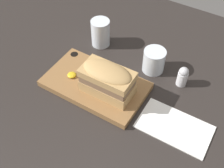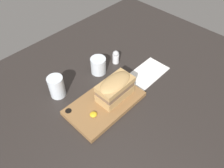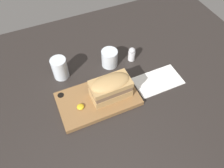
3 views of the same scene
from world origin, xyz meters
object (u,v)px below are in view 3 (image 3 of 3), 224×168
object	(u,v)px
serving_board	(97,98)
water_glass	(60,69)
sandwich	(110,87)
wine_glass	(110,59)
napkin	(158,81)
salt_shaker	(132,54)

from	to	relation	value
serving_board	water_glass	distance (cm)	21.96
sandwich	wine_glass	world-z (taller)	sandwich
wine_glass	napkin	bearing A→B (deg)	-48.89
salt_shaker	sandwich	bearing A→B (deg)	-137.58
serving_board	sandwich	xyz separation A→B (cm)	(5.24, -1.45, 6.69)
water_glass	wine_glass	bearing A→B (deg)	-5.43
sandwich	water_glass	bearing A→B (deg)	127.26
serving_board	napkin	bearing A→B (deg)	-3.08
napkin	salt_shaker	bearing A→B (deg)	106.19
water_glass	salt_shaker	size ratio (longest dim) A/B	1.40
napkin	salt_shaker	size ratio (longest dim) A/B	2.91
wine_glass	serving_board	bearing A→B (deg)	-127.16
salt_shaker	wine_glass	bearing A→B (deg)	173.43
napkin	sandwich	bearing A→B (deg)	179.74
serving_board	sandwich	size ratio (longest dim) A/B	2.03
napkin	salt_shaker	distance (cm)	18.19
sandwich	salt_shaker	bearing A→B (deg)	42.42
salt_shaker	napkin	bearing A→B (deg)	-73.81
salt_shaker	water_glass	bearing A→B (deg)	174.20
wine_glass	napkin	world-z (taller)	wine_glass
sandwich	wine_glass	xyz separation A→B (cm)	(7.54, 18.31, -4.05)
serving_board	wine_glass	world-z (taller)	wine_glass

